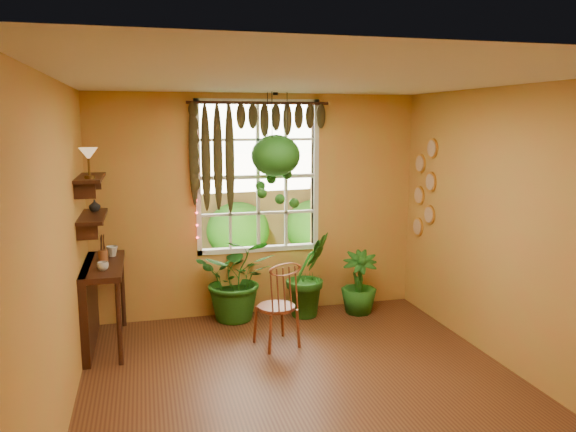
% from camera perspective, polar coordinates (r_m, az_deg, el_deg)
% --- Properties ---
extents(floor, '(4.50, 4.50, 0.00)m').
position_cam_1_polar(floor, '(5.18, 2.37, -17.60)').
color(floor, brown).
rests_on(floor, ground).
extents(ceiling, '(4.50, 4.50, 0.00)m').
position_cam_1_polar(ceiling, '(4.62, 2.60, 13.72)').
color(ceiling, white).
rests_on(ceiling, wall_back).
extents(wall_back, '(4.00, 0.00, 4.00)m').
position_cam_1_polar(wall_back, '(6.87, -2.99, 1.07)').
color(wall_back, gold).
rests_on(wall_back, floor).
extents(wall_left, '(0.00, 4.50, 4.50)m').
position_cam_1_polar(wall_left, '(4.57, -22.34, -4.00)').
color(wall_left, gold).
rests_on(wall_left, floor).
extents(wall_right, '(0.00, 4.50, 4.50)m').
position_cam_1_polar(wall_right, '(5.63, 22.37, -1.55)').
color(wall_right, gold).
rests_on(wall_right, floor).
extents(window, '(1.52, 0.10, 1.86)m').
position_cam_1_polar(window, '(6.86, -3.07, 4.00)').
color(window, white).
rests_on(window, wall_back).
extents(valance_vine, '(1.70, 0.12, 1.10)m').
position_cam_1_polar(valance_vine, '(6.69, -3.63, 8.81)').
color(valance_vine, '#34180E').
rests_on(valance_vine, window).
extents(string_lights, '(0.03, 0.03, 1.54)m').
position_cam_1_polar(string_lights, '(6.65, -9.36, 4.15)').
color(string_lights, '#FF2633').
rests_on(string_lights, window).
extents(wall_plates, '(0.04, 0.32, 1.10)m').
position_cam_1_polar(wall_plates, '(7.08, 13.69, 2.70)').
color(wall_plates, beige).
rests_on(wall_plates, wall_right).
extents(counter_ledge, '(0.40, 1.20, 0.90)m').
position_cam_1_polar(counter_ledge, '(6.30, -19.12, -7.70)').
color(counter_ledge, '#34180E').
rests_on(counter_ledge, floor).
extents(shelf_lower, '(0.25, 0.90, 0.04)m').
position_cam_1_polar(shelf_lower, '(6.11, -19.23, -0.06)').
color(shelf_lower, '#34180E').
rests_on(shelf_lower, wall_left).
extents(shelf_upper, '(0.25, 0.90, 0.04)m').
position_cam_1_polar(shelf_upper, '(6.06, -19.44, 3.68)').
color(shelf_upper, '#34180E').
rests_on(shelf_upper, wall_left).
extents(backyard, '(14.00, 10.00, 12.00)m').
position_cam_1_polar(backyard, '(11.44, -6.46, 4.10)').
color(backyard, '#1F5919').
rests_on(backyard, ground).
extents(windsor_chair, '(0.50, 0.51, 1.08)m').
position_cam_1_polar(windsor_chair, '(6.04, -1.04, -10.31)').
color(windsor_chair, brown).
rests_on(windsor_chair, floor).
extents(potted_plant_left, '(1.09, 1.00, 1.03)m').
position_cam_1_polar(potted_plant_left, '(6.78, -5.19, -6.28)').
color(potted_plant_left, '#194C14').
rests_on(potted_plant_left, floor).
extents(potted_plant_mid, '(0.70, 0.64, 1.04)m').
position_cam_1_polar(potted_plant_mid, '(6.89, 2.10, -5.94)').
color(potted_plant_mid, '#194C14').
rests_on(potted_plant_mid, floor).
extents(potted_plant_right, '(0.54, 0.54, 0.78)m').
position_cam_1_polar(potted_plant_right, '(7.07, 7.22, -6.72)').
color(potted_plant_right, '#194C14').
rests_on(potted_plant_right, floor).
extents(hanging_basket, '(0.57, 0.57, 1.37)m').
position_cam_1_polar(hanging_basket, '(6.62, -1.26, 5.57)').
color(hanging_basket, black).
rests_on(hanging_basket, ceiling).
extents(cup_a, '(0.12, 0.12, 0.09)m').
position_cam_1_polar(cup_a, '(5.90, -18.29, -4.86)').
color(cup_a, silver).
rests_on(cup_a, counter_ledge).
extents(cup_b, '(0.13, 0.13, 0.11)m').
position_cam_1_polar(cup_b, '(6.47, -17.44, -3.44)').
color(cup_b, beige).
rests_on(cup_b, counter_ledge).
extents(brush_jar, '(0.10, 0.10, 0.37)m').
position_cam_1_polar(brush_jar, '(6.25, -18.30, -3.12)').
color(brush_jar, brown).
rests_on(brush_jar, counter_ledge).
extents(shelf_vase, '(0.13, 0.13, 0.12)m').
position_cam_1_polar(shelf_vase, '(6.34, -19.05, 1.03)').
color(shelf_vase, '#B2AD99').
rests_on(shelf_vase, shelf_lower).
extents(tiffany_lamp, '(0.18, 0.18, 0.30)m').
position_cam_1_polar(tiffany_lamp, '(5.80, -19.62, 5.79)').
color(tiffany_lamp, brown).
rests_on(tiffany_lamp, shelf_upper).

